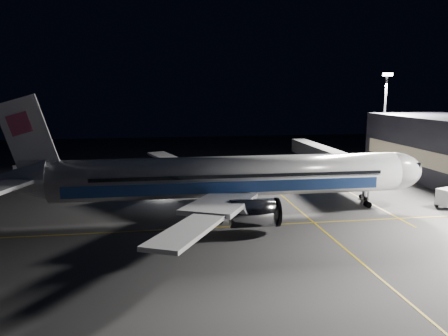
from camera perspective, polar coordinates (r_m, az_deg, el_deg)
ground at (r=61.61m, az=0.89°, el=-5.93°), size 200.00×200.00×0.00m
guide_line_main at (r=64.01m, az=9.78°, el=-5.45°), size 0.25×80.00×0.01m
guide_line_cross at (r=55.97m, az=1.94°, el=-7.62°), size 70.00×0.25×0.01m
guide_line_side at (r=77.39m, az=15.87°, el=-2.95°), size 0.25×40.00×0.01m
airliner at (r=60.21m, az=-0.11°, el=-1.25°), size 61.48×54.22×16.64m
jet_bridge at (r=83.77m, az=13.74°, el=1.32°), size 3.60×34.40×6.30m
floodlight_mast_north at (r=103.35m, az=20.26°, el=6.98°), size 2.40×0.68×20.70m
baggage_tug at (r=74.68m, az=-7.71°, el=-2.48°), size 2.71×2.30×1.78m
safety_cone_a at (r=74.25m, az=1.81°, el=-2.90°), size 0.36×0.36×0.54m
safety_cone_b at (r=74.83m, az=-1.45°, el=-2.74°), size 0.45×0.45×0.68m
safety_cone_c at (r=70.54m, az=2.26°, el=-3.61°), size 0.37×0.37×0.55m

